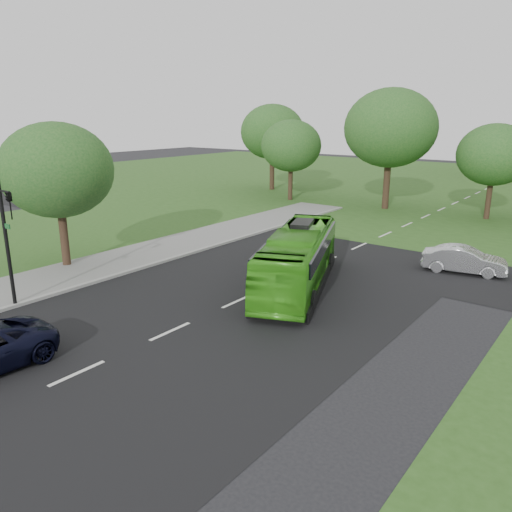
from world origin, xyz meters
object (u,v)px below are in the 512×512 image
at_px(tree_park_b, 390,128).
at_px(tree_side_near, 57,170).
at_px(tree_park_a, 291,146).
at_px(bus, 298,258).
at_px(tree_park_c, 494,155).
at_px(traffic_light, 7,233).
at_px(sedan, 464,260).
at_px(tree_park_f, 272,132).

distance_m(tree_park_b, tree_side_near, 27.76).
bearing_deg(tree_park_a, bus, -55.67).
bearing_deg(bus, tree_side_near, -179.54).
height_order(tree_park_b, tree_park_c, tree_park_b).
xyz_separation_m(bus, traffic_light, (-8.03, -9.53, 1.87)).
xyz_separation_m(tree_park_a, bus, (14.31, -20.95, -3.73)).
height_order(tree_park_a, tree_side_near, tree_side_near).
relative_size(tree_park_a, bus, 0.76).
distance_m(tree_park_c, bus, 23.12).
bearing_deg(tree_park_b, bus, -77.03).
distance_m(tree_park_b, tree_park_c, 8.45).
bearing_deg(sedan, tree_side_near, 112.73).
bearing_deg(tree_park_a, tree_park_c, 5.47).
height_order(tree_park_c, traffic_light, tree_park_c).
height_order(sedan, traffic_light, traffic_light).
bearing_deg(sedan, tree_park_f, 42.18).
xyz_separation_m(tree_side_near, bus, (11.62, 4.86, -3.78)).
distance_m(tree_park_b, bus, 23.29).
relative_size(tree_side_near, traffic_light, 1.38).
height_order(tree_park_b, bus, tree_park_b).
xyz_separation_m(tree_park_b, tree_side_near, (-6.54, -26.92, -1.67)).
bearing_deg(bus, tree_park_a, 102.08).
relative_size(tree_park_f, sedan, 2.19).
height_order(tree_park_f, tree_side_near, tree_park_f).
distance_m(tree_park_a, tree_park_f, 7.17).
relative_size(tree_park_a, tree_park_b, 0.74).
relative_size(tree_park_b, tree_park_c, 1.38).
bearing_deg(traffic_light, bus, 57.47).
bearing_deg(sedan, tree_park_c, -2.54).
bearing_deg(sedan, bus, 129.32).
bearing_deg(bus, traffic_light, -152.33).
bearing_deg(tree_park_c, tree_park_b, -176.09).
xyz_separation_m(tree_park_c, sedan, (2.55, -15.57, -4.30)).
xyz_separation_m(tree_park_a, tree_park_c, (17.45, 1.67, -0.14)).
bearing_deg(tree_park_a, tree_park_b, 6.84).
bearing_deg(tree_park_a, traffic_light, -78.36).
height_order(tree_park_f, traffic_light, tree_park_f).
height_order(tree_park_f, sedan, tree_park_f).
relative_size(tree_park_a, tree_side_near, 0.99).
bearing_deg(bus, sedan, 28.91).
xyz_separation_m(tree_park_c, traffic_light, (-11.16, -32.16, -1.73)).
bearing_deg(tree_park_b, tree_park_a, -173.16).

